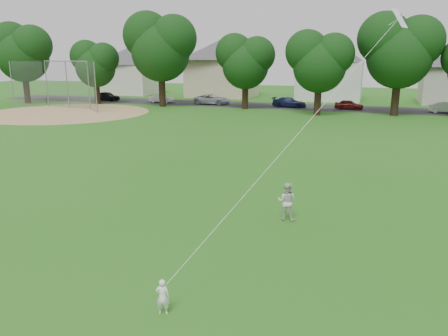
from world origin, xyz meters
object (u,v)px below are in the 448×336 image
(older_boy, at_px, (287,201))
(baseball_backstop, at_px, (63,85))
(kite, at_px, (309,121))
(toddler, at_px, (163,297))

(older_boy, distance_m, baseball_backstop, 42.26)
(kite, bearing_deg, toddler, -116.03)
(baseball_backstop, bearing_deg, older_boy, -41.13)
(toddler, relative_size, kite, 0.07)
(older_boy, relative_size, baseball_backstop, 0.12)
(toddler, height_order, baseball_backstop, baseball_backstop)
(toddler, distance_m, older_boy, 7.42)
(kite, bearing_deg, baseball_backstop, 137.83)
(toddler, bearing_deg, baseball_backstop, -65.22)
(toddler, height_order, older_boy, older_boy)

